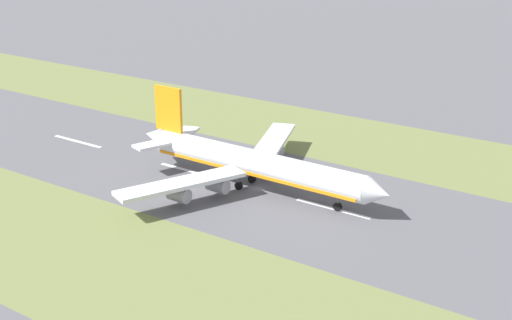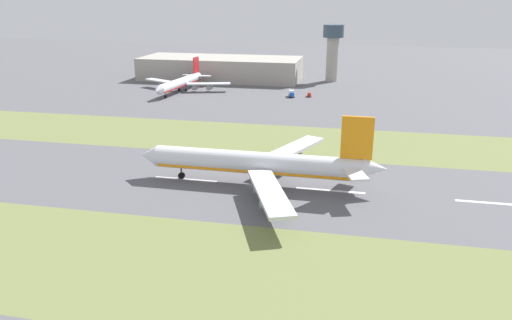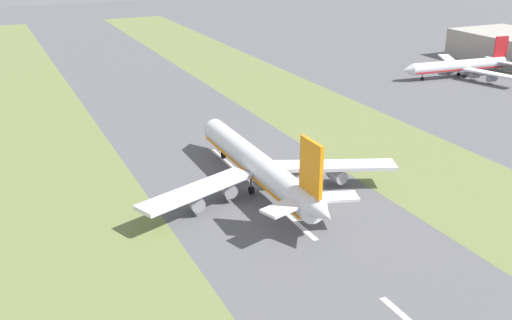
% 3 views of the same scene
% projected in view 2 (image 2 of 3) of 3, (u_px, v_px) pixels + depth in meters
% --- Properties ---
extents(ground_plane, '(800.00, 800.00, 0.00)m').
position_uv_depth(ground_plane, '(255.00, 185.00, 134.71)').
color(ground_plane, '#56565B').
extents(grass_median_west, '(40.00, 600.00, 0.01)m').
position_uv_depth(grass_median_west, '(204.00, 270.00, 92.95)').
color(grass_median_west, olive).
rests_on(grass_median_west, ground).
extents(grass_median_east, '(40.00, 600.00, 0.01)m').
position_uv_depth(grass_median_east, '(282.00, 140.00, 176.47)').
color(grass_median_east, olive).
rests_on(grass_median_east, ground).
extents(centreline_dash_near, '(1.20, 18.00, 0.01)m').
position_uv_depth(centreline_dash_near, '(494.00, 203.00, 122.72)').
color(centreline_dash_near, silver).
rests_on(centreline_dash_near, ground).
extents(centreline_dash_mid, '(1.20, 18.00, 0.01)m').
position_uv_depth(centreline_dash_mid, '(330.00, 190.00, 130.67)').
color(centreline_dash_mid, silver).
rests_on(centreline_dash_mid, ground).
extents(centreline_dash_far, '(1.20, 18.00, 0.01)m').
position_uv_depth(centreline_dash_far, '(186.00, 179.00, 138.63)').
color(centreline_dash_far, silver).
rests_on(centreline_dash_far, ground).
extents(airplane_main_jet, '(64.13, 67.04, 20.20)m').
position_uv_depth(airplane_main_jet, '(263.00, 164.00, 132.50)').
color(airplane_main_jet, silver).
rests_on(airplane_main_jet, ground).
extents(terminal_building, '(36.00, 95.35, 13.10)m').
position_uv_depth(terminal_building, '(221.00, 68.00, 301.04)').
color(terminal_building, '#A39E93').
rests_on(terminal_building, ground).
extents(control_tower, '(12.00, 12.00, 32.52)m').
position_uv_depth(control_tower, '(333.00, 47.00, 290.23)').
color(control_tower, '#A39E93').
rests_on(control_tower, ground).
extents(airplane_parked_apron, '(53.01, 50.31, 15.93)m').
position_uv_depth(airplane_parked_apron, '(181.00, 83.00, 263.06)').
color(airplane_parked_apron, silver).
rests_on(airplane_parked_apron, ground).
extents(service_truck, '(6.33, 3.62, 3.10)m').
position_uv_depth(service_truck, '(292.00, 94.00, 250.25)').
color(service_truck, '#1E51B2').
rests_on(service_truck, ground).
extents(apron_car, '(4.54, 2.34, 2.03)m').
position_uv_depth(apron_car, '(309.00, 95.00, 250.79)').
color(apron_car, '#B2231E').
rests_on(apron_car, ground).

